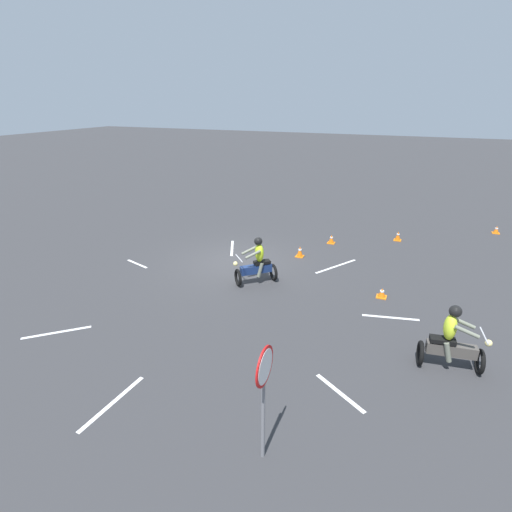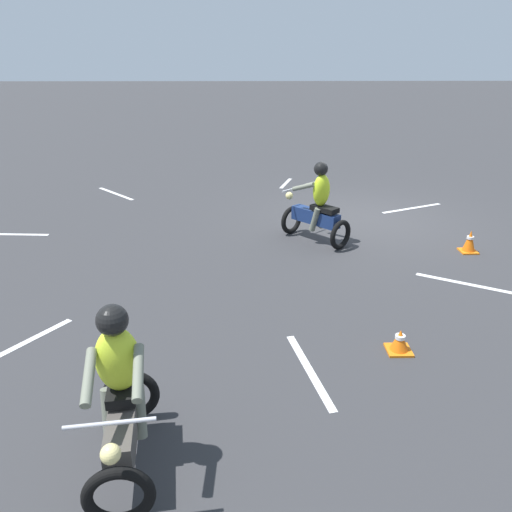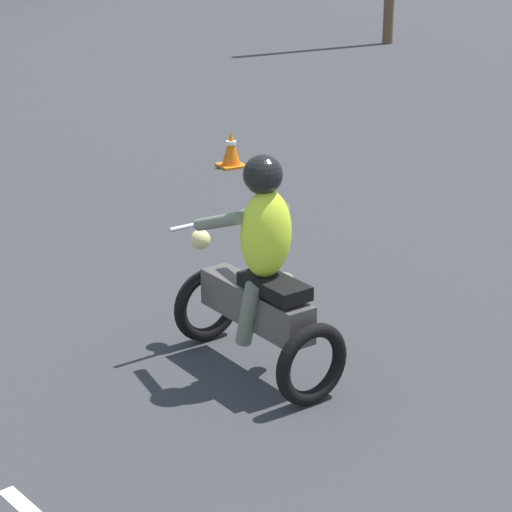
{
  "view_description": "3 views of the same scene",
  "coord_description": "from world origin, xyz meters",
  "px_view_note": "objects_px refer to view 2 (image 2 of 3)",
  "views": [
    {
      "loc": [
        12.97,
        6.32,
        5.99
      ],
      "look_at": [
        1.44,
        1.47,
        1.0
      ],
      "focal_mm": 28.0,
      "sensor_mm": 36.0,
      "label": 1
    },
    {
      "loc": [
        2.85,
        11.15,
        3.63
      ],
      "look_at": [
        2.71,
        4.48,
        0.9
      ],
      "focal_mm": 35.0,
      "sensor_mm": 36.0,
      "label": 2
    },
    {
      "loc": [
        0.8,
        1.61,
        3.35
      ],
      "look_at": [
        3.99,
        7.49,
        0.9
      ],
      "focal_mm": 70.0,
      "sensor_mm": 36.0,
      "label": 3
    }
  ],
  "objects_px": {
    "motorcycle_rider_background": "(121,400)",
    "traffic_cone_far_left": "(470,242)",
    "motorcycle_rider_foreground": "(317,207)",
    "traffic_cone_near_right": "(400,341)"
  },
  "relations": [
    {
      "from": "traffic_cone_near_right",
      "to": "traffic_cone_far_left",
      "type": "relative_size",
      "value": 0.73
    },
    {
      "from": "motorcycle_rider_background",
      "to": "traffic_cone_far_left",
      "type": "relative_size",
      "value": 3.76
    },
    {
      "from": "motorcycle_rider_foreground",
      "to": "traffic_cone_far_left",
      "type": "xyz_separation_m",
      "value": [
        -2.91,
        0.65,
        -0.51
      ]
    },
    {
      "from": "traffic_cone_near_right",
      "to": "traffic_cone_far_left",
      "type": "height_order",
      "value": "traffic_cone_far_left"
    },
    {
      "from": "motorcycle_rider_background",
      "to": "traffic_cone_far_left",
      "type": "height_order",
      "value": "motorcycle_rider_background"
    },
    {
      "from": "motorcycle_rider_foreground",
      "to": "traffic_cone_far_left",
      "type": "bearing_deg",
      "value": -55.69
    },
    {
      "from": "motorcycle_rider_background",
      "to": "traffic_cone_far_left",
      "type": "xyz_separation_m",
      "value": [
        -5.49,
        -5.3,
        -0.51
      ]
    },
    {
      "from": "motorcycle_rider_foreground",
      "to": "motorcycle_rider_background",
      "type": "relative_size",
      "value": 1.0
    },
    {
      "from": "traffic_cone_far_left",
      "to": "motorcycle_rider_background",
      "type": "bearing_deg",
      "value": 44.02
    },
    {
      "from": "motorcycle_rider_foreground",
      "to": "traffic_cone_near_right",
      "type": "height_order",
      "value": "motorcycle_rider_foreground"
    }
  ]
}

